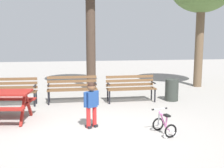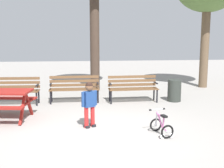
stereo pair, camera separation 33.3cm
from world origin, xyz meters
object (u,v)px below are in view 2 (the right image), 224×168
Objects in this scene: park_bench_far_left at (14,88)px; child_standing at (89,101)px; park_bench_right at (133,86)px; park_bench_left at (74,87)px; kids_bicycle at (162,126)px; trash_bin at (174,91)px.

child_standing reaches higher than park_bench_far_left.
park_bench_left is at bearing 175.62° from park_bench_right.
park_bench_far_left is 1.00× the size of park_bench_right.
trash_bin reaches higher than kids_bicycle.
trash_bin is at bearing -3.46° from park_bench_right.
park_bench_right reaches higher than kids_bicycle.
park_bench_right is 3.27m from kids_bicycle.
park_bench_right is 1.48× the size of child_standing.
park_bench_far_left reaches higher than kids_bicycle.
park_bench_left is 2.73m from child_standing.
trash_bin is at bearing -3.99° from park_bench_left.
kids_bicycle is at bearing -88.76° from park_bench_right.
park_bench_far_left and park_bench_right have the same top height.
kids_bicycle is at bearing -40.27° from park_bench_far_left.
park_bench_far_left is at bearing -176.11° from park_bench_left.
park_bench_left and park_bench_right have the same top height.
park_bench_right is (1.90, -0.15, 0.00)m from park_bench_left.
trash_bin is (1.30, 3.17, 0.16)m from kids_bicycle.
kids_bicycle is (1.56, -0.70, -0.44)m from child_standing.
park_bench_right is 2.26× the size of trash_bin.
park_bench_right is 2.96m from child_standing.
trash_bin is (1.38, -0.08, -0.15)m from park_bench_right.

